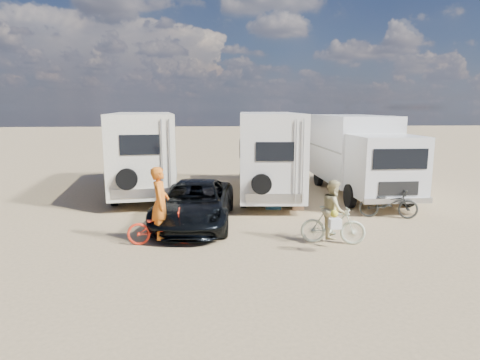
{
  "coord_description": "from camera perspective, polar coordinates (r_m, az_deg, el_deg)",
  "views": [
    {
      "loc": [
        -2.02,
        -9.75,
        3.61
      ],
      "look_at": [
        -1.03,
        3.18,
        1.3
      ],
      "focal_mm": 30.54,
      "sensor_mm": 36.0,
      "label": 1
    }
  ],
  "objects": [
    {
      "name": "ground",
      "position": [
        10.59,
        6.98,
        -9.91
      ],
      "size": [
        140.0,
        140.0,
        0.0
      ],
      "primitive_type": "plane",
      "color": "tan",
      "rests_on": "ground"
    },
    {
      "name": "rider_woman",
      "position": [
        11.16,
        12.9,
        -4.86
      ],
      "size": [
        0.76,
        0.88,
        1.56
      ],
      "primitive_type": "imported",
      "rotation": [
        0.0,
        0.0,
        1.33
      ],
      "color": "tan",
      "rests_on": "ground"
    },
    {
      "name": "rv_left",
      "position": [
        17.66,
        -13.33,
        3.59
      ],
      "size": [
        3.22,
        7.24,
        3.38
      ],
      "primitive_type": null,
      "rotation": [
        0.0,
        0.0,
        0.12
      ],
      "color": "beige",
      "rests_on": "ground"
    },
    {
      "name": "bike_parked",
      "position": [
        14.35,
        20.04,
        -3.07
      ],
      "size": [
        1.98,
        1.11,
        0.99
      ],
      "primitive_type": "imported",
      "rotation": [
        0.0,
        0.0,
        1.32
      ],
      "color": "#2B2D2A",
      "rests_on": "ground"
    },
    {
      "name": "rider_man",
      "position": [
        10.99,
        -11.05,
        -4.06
      ],
      "size": [
        0.47,
        0.71,
        1.92
      ],
      "primitive_type": "imported",
      "rotation": [
        0.0,
        0.0,
        1.59
      ],
      "color": "orange",
      "rests_on": "ground"
    },
    {
      "name": "crate",
      "position": [
        14.83,
        8.1,
        -3.44
      ],
      "size": [
        0.46,
        0.46,
        0.33
      ],
      "primitive_type": "cube",
      "rotation": [
        0.0,
        0.0,
        -0.14
      ],
      "color": "#886246",
      "rests_on": "ground"
    },
    {
      "name": "rv_main",
      "position": [
        16.77,
        3.94,
        3.53
      ],
      "size": [
        2.82,
        7.1,
        3.4
      ],
      "primitive_type": null,
      "rotation": [
        0.0,
        0.0,
        -0.08
      ],
      "color": "silver",
      "rests_on": "ground"
    },
    {
      "name": "cooler",
      "position": [
        14.83,
        4.73,
        -3.13
      ],
      "size": [
        0.63,
        0.51,
        0.45
      ],
      "primitive_type": "cube",
      "rotation": [
        0.0,
        0.0,
        -0.18
      ],
      "color": "#29587B",
      "rests_on": "ground"
    },
    {
      "name": "dark_suv",
      "position": [
        12.81,
        -6.32,
        -3.24
      ],
      "size": [
        2.7,
        5.02,
        1.34
      ],
      "primitive_type": "imported",
      "rotation": [
        0.0,
        0.0,
        -0.1
      ],
      "color": "black",
      "rests_on": "ground"
    },
    {
      "name": "bike_woman",
      "position": [
        11.23,
        12.85,
        -6.17
      ],
      "size": [
        1.77,
        0.88,
        1.03
      ],
      "primitive_type": "imported",
      "rotation": [
        0.0,
        0.0,
        1.33
      ],
      "color": "beige",
      "rests_on": "ground"
    },
    {
      "name": "bike_man",
      "position": [
        11.12,
        -10.97,
        -6.51
      ],
      "size": [
        1.8,
        0.65,
        0.94
      ],
      "primitive_type": "imported",
      "rotation": [
        0.0,
        0.0,
        1.59
      ],
      "color": "red",
      "rests_on": "ground"
    },
    {
      "name": "box_truck",
      "position": [
        17.58,
        16.36,
        3.25
      ],
      "size": [
        2.48,
        7.16,
        3.28
      ],
      "primitive_type": null,
      "rotation": [
        0.0,
        0.0,
        0.0
      ],
      "color": "silver",
      "rests_on": "ground"
    }
  ]
}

